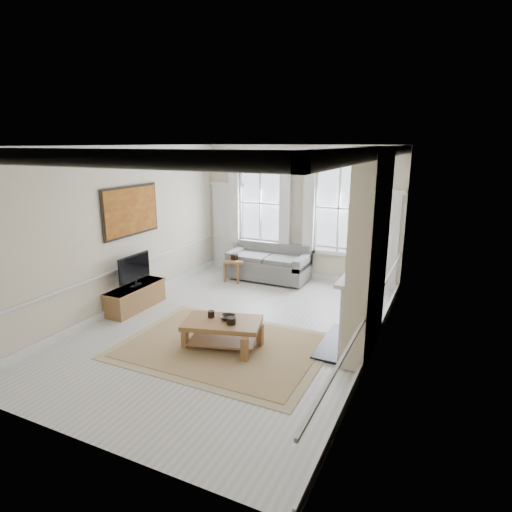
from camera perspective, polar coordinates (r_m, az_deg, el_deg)
The scene contains 23 objects.
floor at distance 8.32m, azimuth -3.09°, elevation -9.56°, with size 7.20×7.20×0.00m, color #B7B5AD.
ceiling at distance 7.58m, azimuth -3.46°, elevation 14.55°, with size 7.20×7.20×0.00m, color white.
back_wall at distance 11.01m, azimuth 5.73°, elevation 5.73°, with size 5.20×5.20×0.00m, color beige.
left_wall at distance 9.28m, azimuth -17.56°, elevation 3.38°, with size 7.20×7.20×0.00m, color beige.
right_wall at distance 6.95m, azimuth 15.94°, elevation -0.21°, with size 7.20×7.20×0.00m, color beige.
window_left at distance 11.33m, azimuth 0.62°, elevation 7.08°, with size 1.26×0.20×2.20m, color #B2BCC6, non-canonical shape.
window_right at distance 10.63m, azimuth 11.03°, elevation 6.29°, with size 1.26×0.20×2.20m, color #B2BCC6, non-canonical shape.
door_left at distance 11.91m, azimuth -3.75°, elevation 3.78°, with size 0.90×0.08×2.30m, color silver.
door_right at distance 10.58m, azimuth 16.08°, elevation 1.80°, with size 0.90×0.08×2.30m, color silver.
painting at distance 9.41m, azimuth -16.32°, elevation 5.79°, with size 0.05×1.66×1.06m, color #A76F1C.
chimney_breast at distance 7.17m, azimuth 14.84°, elevation 0.32°, with size 0.35×1.70×3.38m, color beige.
hearth at distance 7.83m, azimuth 10.90°, elevation -11.28°, with size 0.55×1.50×0.05m, color black.
fireplace at distance 7.51m, azimuth 12.65°, elevation -6.65°, with size 0.21×1.45×1.33m.
mirror at distance 7.13m, azimuth 13.33°, elevation 3.23°, with size 0.06×1.26×1.06m, color #BC8F33.
sofa at distance 11.07m, azimuth 1.82°, elevation -1.20°, with size 2.03×0.99×0.90m.
side_table at distance 10.89m, azimuth -2.87°, elevation -1.05°, with size 0.59×0.59×0.56m.
rug at distance 7.62m, azimuth -4.44°, elevation -11.91°, with size 3.50×2.60×0.02m, color #9E7D51.
coffee_table at distance 7.45m, azimuth -4.50°, elevation -9.18°, with size 1.47×1.09×0.49m.
ceramic_pot_a at distance 7.55m, azimuth -6.00°, elevation -7.72°, with size 0.12×0.12×0.12m, color black.
ceramic_pot_b at distance 7.26m, azimuth -3.33°, elevation -8.61°, with size 0.16×0.16×0.11m, color black.
bowl at distance 7.46m, azimuth -3.80°, elevation -8.17°, with size 0.26×0.26×0.06m, color black.
tv_stand at distance 9.48m, azimuth -15.73°, elevation -5.32°, with size 0.46×1.43×0.51m, color brown.
tv at distance 9.27m, azimuth -15.91°, elevation -1.56°, with size 0.08×0.90×0.68m.
Camera 1 is at (3.63, -6.65, 3.45)m, focal length 30.00 mm.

